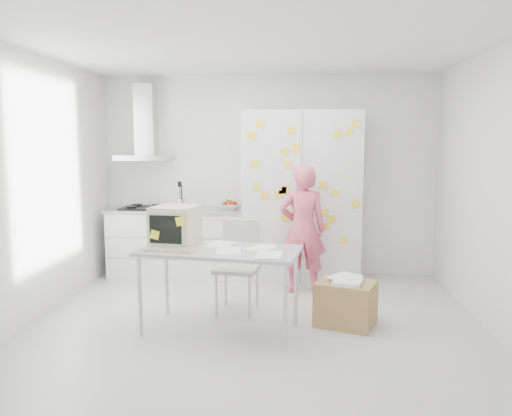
# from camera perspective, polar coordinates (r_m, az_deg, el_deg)

# --- Properties ---
(floor) EXTENTS (4.50, 4.00, 0.02)m
(floor) POSITION_cam_1_polar(r_m,az_deg,el_deg) (5.15, 0.05, -13.08)
(floor) COLOR silver
(floor) RESTS_ON ground
(walls) EXTENTS (4.52, 4.01, 2.70)m
(walls) POSITION_cam_1_polar(r_m,az_deg,el_deg) (5.56, 0.65, 2.84)
(walls) COLOR white
(walls) RESTS_ON ground
(ceiling) EXTENTS (4.50, 4.00, 0.02)m
(ceiling) POSITION_cam_1_polar(r_m,az_deg,el_deg) (4.91, 0.06, 18.05)
(ceiling) COLOR white
(ceiling) RESTS_ON walls
(counter_run) EXTENTS (1.84, 0.63, 1.28)m
(counter_run) POSITION_cam_1_polar(r_m,az_deg,el_deg) (6.83, -8.88, -3.82)
(counter_run) COLOR white
(counter_run) RESTS_ON ground
(range_hood) EXTENTS (0.70, 0.48, 1.01)m
(range_hood) POSITION_cam_1_polar(r_m,az_deg,el_deg) (6.95, -12.53, 8.61)
(range_hood) COLOR silver
(range_hood) RESTS_ON walls
(tall_cabinet) EXTENTS (1.50, 0.68, 2.20)m
(tall_cabinet) POSITION_cam_1_polar(r_m,az_deg,el_deg) (6.52, 5.18, 1.29)
(tall_cabinet) COLOR silver
(tall_cabinet) RESTS_ON ground
(person) EXTENTS (0.59, 0.41, 1.54)m
(person) POSITION_cam_1_polar(r_m,az_deg,el_deg) (6.00, 5.36, -2.43)
(person) COLOR #DF566A
(person) RESTS_ON ground
(desk) EXTENTS (1.59, 0.96, 1.19)m
(desk) POSITION_cam_1_polar(r_m,az_deg,el_deg) (4.85, -7.46, -3.27)
(desk) COLOR #AAAEB5
(desk) RESTS_ON ground
(chair) EXTENTS (0.50, 0.50, 0.97)m
(chair) POSITION_cam_1_polar(r_m,az_deg,el_deg) (5.39, -1.99, -5.94)
(chair) COLOR #B7B7B5
(chair) RESTS_ON ground
(cardboard_box) EXTENTS (0.67, 0.60, 0.48)m
(cardboard_box) POSITION_cam_1_polar(r_m,az_deg,el_deg) (5.10, 10.23, -10.60)
(cardboard_box) COLOR #A28246
(cardboard_box) RESTS_ON ground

